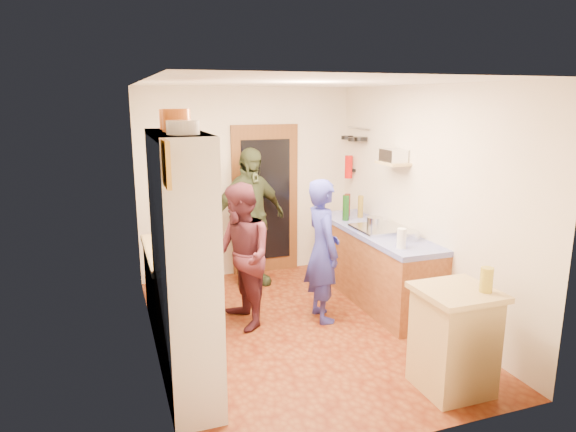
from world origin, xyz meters
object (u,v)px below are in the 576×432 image
right_counter_base (374,266)px  person_left (242,255)px  person_hob (326,251)px  person_back (251,218)px  island_base (453,343)px  hutch_body (184,268)px

right_counter_base → person_left: bearing=-174.3°
person_hob → person_back: bearing=22.2°
right_counter_base → island_base: (-0.37, -2.04, 0.01)m
hutch_body → person_left: bearing=55.4°
person_hob → person_left: (-0.91, 0.18, -0.01)m
person_left → person_back: size_ratio=0.86×
right_counter_base → person_left: person_left is taller
person_left → person_back: (0.42, 1.16, 0.13)m
right_counter_base → island_base: size_ratio=2.56×
right_counter_base → hutch_body: bearing=-152.5°
hutch_body → person_back: (1.20, 2.29, -0.18)m
hutch_body → person_back: size_ratio=1.19×
person_back → hutch_body: bearing=-135.7°
island_base → person_back: 3.21m
person_left → right_counter_base: bearing=90.3°
right_counter_base → person_hob: 0.96m
person_hob → person_back: person_back is taller
right_counter_base → island_base: bearing=-100.3°
person_hob → person_back: size_ratio=0.87×
island_base → person_left: person_left is taller
person_left → island_base: bearing=30.4°
hutch_body → right_counter_base: size_ratio=1.00×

